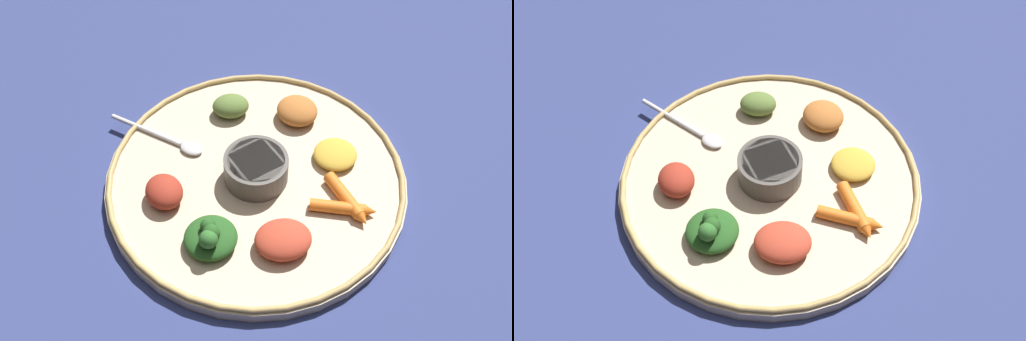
{
  "view_description": "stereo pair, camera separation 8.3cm",
  "coord_description": "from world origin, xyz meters",
  "views": [
    {
      "loc": [
        -0.09,
        -0.52,
        0.68
      ],
      "look_at": [
        0.0,
        0.0,
        0.03
      ],
      "focal_mm": 42.71,
      "sensor_mm": 36.0,
      "label": 1
    },
    {
      "loc": [
        -0.01,
        -0.53,
        0.68
      ],
      "look_at": [
        0.0,
        0.0,
        0.03
      ],
      "focal_mm": 42.71,
      "sensor_mm": 36.0,
      "label": 2
    }
  ],
  "objects": [
    {
      "name": "spoon",
      "position": [
        -0.11,
        0.09,
        0.02
      ],
      "size": [
        0.13,
        0.11,
        0.01
      ],
      "color": "silver",
      "rests_on": "platter"
    },
    {
      "name": "mound_collards",
      "position": [
        -0.02,
        0.13,
        0.03
      ],
      "size": [
        0.06,
        0.05,
        0.03
      ],
      "primitive_type": "ellipsoid",
      "rotation": [
        0.0,
        0.0,
        6.22
      ],
      "color": "#567033",
      "rests_on": "platter"
    },
    {
      "name": "carrot_near_spoon",
      "position": [
        0.1,
        -0.08,
        0.03
      ],
      "size": [
        0.09,
        0.04,
        0.02
      ],
      "color": "orange",
      "rests_on": "platter"
    },
    {
      "name": "mound_beet",
      "position": [
        -0.13,
        -0.02,
        0.03
      ],
      "size": [
        0.06,
        0.07,
        0.03
      ],
      "primitive_type": "ellipsoid",
      "rotation": [
        0.0,
        0.0,
        1.86
      ],
      "color": "maroon",
      "rests_on": "platter"
    },
    {
      "name": "mound_berbere_red",
      "position": [
        0.01,
        -0.12,
        0.03
      ],
      "size": [
        0.07,
        0.06,
        0.03
      ],
      "primitive_type": "ellipsoid",
      "rotation": [
        0.0,
        0.0,
        3.14
      ],
      "color": "#B73D28",
      "rests_on": "platter"
    },
    {
      "name": "mound_lentil_yellow",
      "position": [
        0.12,
        0.01,
        0.03
      ],
      "size": [
        0.06,
        0.06,
        0.02
      ],
      "primitive_type": "ellipsoid",
      "rotation": [
        0.0,
        0.0,
        0.04
      ],
      "color": "gold",
      "rests_on": "platter"
    },
    {
      "name": "center_bowl",
      "position": [
        0.0,
        0.0,
        0.04
      ],
      "size": [
        0.09,
        0.09,
        0.04
      ],
      "color": "#4C4742",
      "rests_on": "platter"
    },
    {
      "name": "platter_rim",
      "position": [
        0.0,
        0.0,
        0.02
      ],
      "size": [
        0.41,
        0.41,
        0.01
      ],
      "primitive_type": "torus",
      "color": "tan",
      "rests_on": "platter"
    },
    {
      "name": "mound_chickpea",
      "position": [
        0.08,
        0.1,
        0.03
      ],
      "size": [
        0.08,
        0.08,
        0.03
      ],
      "primitive_type": "ellipsoid",
      "rotation": [
        0.0,
        0.0,
        3.78
      ],
      "color": "#B2662D",
      "rests_on": "platter"
    },
    {
      "name": "carrot_outer",
      "position": [
        0.11,
        -0.06,
        0.03
      ],
      "size": [
        0.04,
        0.09,
        0.02
      ],
      "color": "orange",
      "rests_on": "platter"
    },
    {
      "name": "ground_plane",
      "position": [
        0.0,
        0.0,
        0.0
      ],
      "size": [
        2.4,
        2.4,
        0.0
      ],
      "primitive_type": "plane",
      "color": "navy"
    },
    {
      "name": "platter",
      "position": [
        0.0,
        0.0,
        0.01
      ],
      "size": [
        0.42,
        0.42,
        0.02
      ],
      "primitive_type": "cylinder",
      "color": "#C6B293",
      "rests_on": "ground_plane"
    },
    {
      "name": "greens_pile",
      "position": [
        -0.08,
        -0.1,
        0.03
      ],
      "size": [
        0.08,
        0.08,
        0.04
      ],
      "color": "#23511E",
      "rests_on": "platter"
    }
  ]
}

